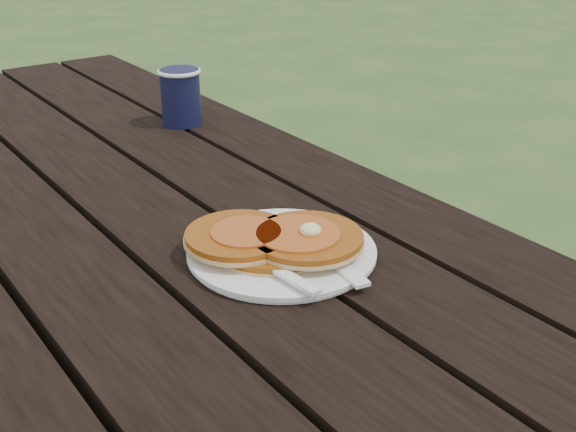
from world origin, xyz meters
TOP-DOWN VIEW (x-y plane):
  - picnic_table at (0.00, 0.00)m, footprint 1.36×1.80m
  - plate at (0.08, -0.31)m, footprint 0.25×0.25m
  - pancake_stack at (0.07, -0.31)m, footprint 0.21×0.20m
  - knife at (0.11, -0.36)m, footprint 0.05×0.18m
  - fork at (0.04, -0.38)m, footprint 0.04×0.16m
  - coffee_cup at (0.24, 0.24)m, footprint 0.08×0.08m

SIDE VIEW (x-z plane):
  - picnic_table at x=0.00m, z-range -0.01..0.74m
  - plate at x=0.08m, z-range 0.75..0.76m
  - knife at x=0.11m, z-range 0.76..0.76m
  - fork at x=0.04m, z-range 0.77..0.77m
  - pancake_stack at x=0.07m, z-range 0.76..0.79m
  - coffee_cup at x=0.24m, z-range 0.76..0.87m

